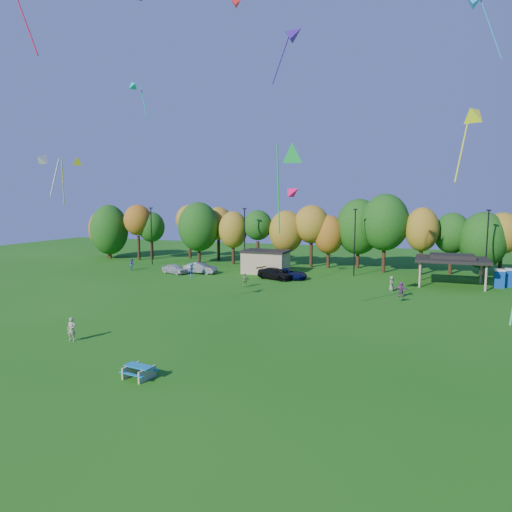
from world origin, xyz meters
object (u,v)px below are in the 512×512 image
at_px(porta_potties, 511,278).
at_px(picnic_table, 139,371).
at_px(kite_flyer, 72,329).
at_px(car_b, 200,268).
at_px(car_c, 290,274).
at_px(car_a, 174,269).
at_px(car_d, 275,274).

xyz_separation_m(porta_potties, picnic_table, (-24.64, -38.65, -0.66)).
relative_size(kite_flyer, car_b, 0.38).
relative_size(porta_potties, car_c, 0.78).
bearing_deg(porta_potties, kite_flyer, -134.01).
distance_m(car_a, car_c, 16.35).
xyz_separation_m(car_a, car_b, (3.22, 1.50, 0.08)).
relative_size(porta_potties, kite_flyer, 2.13).
height_order(kite_flyer, car_c, kite_flyer).
bearing_deg(car_b, porta_potties, -86.54).
height_order(kite_flyer, car_a, kite_flyer).
height_order(picnic_table, car_b, car_b).
relative_size(car_c, car_d, 0.96).
relative_size(car_b, car_c, 0.97).
height_order(porta_potties, car_d, porta_potties).
bearing_deg(picnic_table, car_a, 126.26).
height_order(car_a, car_b, car_b).
distance_m(porta_potties, car_c, 26.26).
bearing_deg(car_b, car_a, 113.45).
relative_size(picnic_table, car_a, 0.47).
bearing_deg(car_b, car_c, -90.85).
bearing_deg(car_b, picnic_table, -159.23).
height_order(picnic_table, car_a, car_a).
distance_m(picnic_table, car_a, 38.08).
distance_m(picnic_table, car_d, 34.54).
distance_m(kite_flyer, car_a, 30.90).
height_order(porta_potties, car_c, porta_potties).
bearing_deg(porta_potties, picnic_table, -122.52).
height_order(porta_potties, car_b, porta_potties).
xyz_separation_m(picnic_table, car_b, (-14.46, 35.22, 0.34)).
bearing_deg(kite_flyer, car_d, 67.31).
xyz_separation_m(kite_flyer, car_c, (7.25, 31.22, -0.21)).
bearing_deg(kite_flyer, car_a, 94.73).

